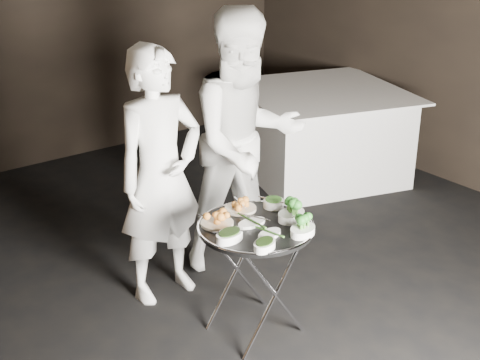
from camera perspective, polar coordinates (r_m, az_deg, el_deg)
floor at (r=4.18m, az=0.35°, el=-13.31°), size 6.00×7.00×0.05m
wall_back at (r=6.60m, az=-19.25°, el=13.44°), size 6.00×0.05×3.00m
tray_stand at (r=3.99m, az=1.32°, el=-8.05°), size 0.48×0.40×0.70m
serving_tray at (r=3.84m, az=1.36°, el=-4.03°), size 0.68×0.68×0.03m
potato_plate_a at (r=3.84m, az=-1.98°, el=-3.42°), size 0.19×0.19×0.07m
potato_plate_b at (r=4.01m, az=0.05°, el=-2.17°), size 0.19×0.19×0.07m
greens_bowl at (r=4.05m, az=2.89°, el=-1.88°), size 0.13×0.13×0.07m
asparagus_plate_a at (r=3.84m, az=1.00°, el=-3.60°), size 0.19×0.11×0.04m
asparagus_plate_b at (r=3.72m, az=2.53°, el=-4.56°), size 0.18×0.13×0.03m
spinach_bowl_a at (r=3.67m, az=-0.90°, el=-4.68°), size 0.20×0.15×0.07m
spinach_bowl_b at (r=3.58m, az=2.11°, el=-5.46°), size 0.19×0.15×0.06m
broccoli_bowl_a at (r=3.90m, az=4.40°, el=-2.92°), size 0.20×0.16×0.08m
broccoli_bowl_b at (r=3.74m, az=5.38°, el=-4.20°), size 0.20×0.17×0.07m
serving_utensils at (r=3.87m, az=0.93°, el=-2.81°), size 0.58×0.44×0.01m
waiter_left at (r=4.22m, az=-6.80°, el=0.31°), size 0.63×0.43×1.67m
waiter_right at (r=4.57m, az=0.52°, el=3.28°), size 1.00×0.84×1.82m
dining_table at (r=6.33m, az=6.83°, el=4.04°), size 1.44×1.44×0.82m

